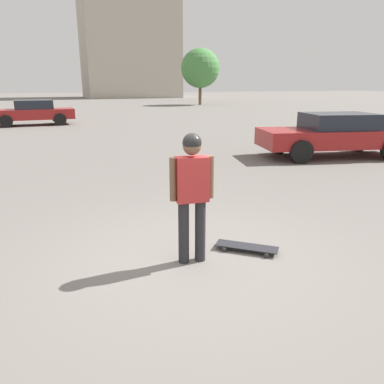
{
  "coord_description": "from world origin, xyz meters",
  "views": [
    {
      "loc": [
        -1.62,
        -4.25,
        2.27
      ],
      "look_at": [
        0.0,
        0.0,
        0.96
      ],
      "focal_mm": 35.0,
      "sensor_mm": 36.0,
      "label": 1
    }
  ],
  "objects_px": {
    "skateboard": "(247,247)",
    "car_parked_near": "(335,134)",
    "person": "(192,187)",
    "car_parked_far": "(33,112)"
  },
  "relations": [
    {
      "from": "person",
      "to": "skateboard",
      "type": "height_order",
      "value": "person"
    },
    {
      "from": "person",
      "to": "car_parked_far",
      "type": "xyz_separation_m",
      "value": [
        -2.36,
        19.43,
        -0.27
      ]
    },
    {
      "from": "skateboard",
      "to": "car_parked_far",
      "type": "xyz_separation_m",
      "value": [
        -3.19,
        19.42,
        0.68
      ]
    },
    {
      "from": "skateboard",
      "to": "person",
      "type": "bearing_deg",
      "value": 40.72
    },
    {
      "from": "person",
      "to": "car_parked_far",
      "type": "bearing_deg",
      "value": 102.24
    },
    {
      "from": "skateboard",
      "to": "car_parked_near",
      "type": "relative_size",
      "value": 0.16
    },
    {
      "from": "car_parked_near",
      "to": "car_parked_far",
      "type": "xyz_separation_m",
      "value": [
        -9.34,
        14.05,
        0.01
      ]
    },
    {
      "from": "skateboard",
      "to": "car_parked_near",
      "type": "height_order",
      "value": "car_parked_near"
    },
    {
      "from": "person",
      "to": "car_parked_far",
      "type": "distance_m",
      "value": 19.57
    },
    {
      "from": "person",
      "to": "car_parked_near",
      "type": "distance_m",
      "value": 8.82
    }
  ]
}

